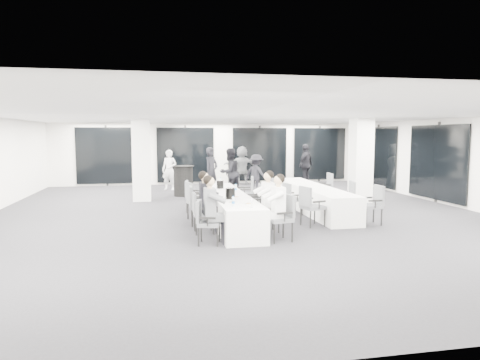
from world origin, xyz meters
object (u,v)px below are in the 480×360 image
at_px(chair_side_right_near, 373,202).
at_px(ice_bucket_far, 220,184).
at_px(chair_main_right_far, 247,191).
at_px(chair_side_right_mid, 347,195).
at_px(chair_main_right_second, 272,211).
at_px(chair_main_left_far, 191,194).
at_px(chair_main_left_second, 200,210).
at_px(chair_side_right_far, 325,187).
at_px(standing_guest_c, 256,171).
at_px(banquet_table_main, 229,208).
at_px(standing_guest_d, 306,162).
at_px(ice_bucket_near, 230,193).
at_px(standing_guest_b, 230,169).
at_px(standing_guest_h, 359,175).
at_px(chair_main_left_near, 205,219).
at_px(chair_main_left_fourth, 194,199).
at_px(chair_main_left_mid, 197,203).
at_px(standing_guest_a, 211,168).
at_px(chair_side_left_mid, 291,197).
at_px(standing_guest_e, 363,164).
at_px(chair_main_right_mid, 262,201).
at_px(chair_main_right_near, 283,215).
at_px(chair_side_left_near, 310,204).
at_px(chair_main_right_fourth, 255,199).
at_px(chair_side_left_far, 276,190).
at_px(cocktail_table, 183,181).
at_px(banquet_table_side, 313,198).
at_px(standing_guest_f, 242,163).

xyz_separation_m(chair_side_right_near, ice_bucket_far, (-3.63, 2.05, 0.30)).
xyz_separation_m(chair_main_right_far, chair_side_right_mid, (2.73, -1.02, -0.05)).
relative_size(chair_main_right_second, ice_bucket_far, 3.82).
bearing_deg(chair_main_left_far, chair_main_left_second, 9.19).
xyz_separation_m(chair_side_right_far, standing_guest_c, (-1.64, 2.96, 0.28)).
relative_size(chair_main_left_second, chair_side_right_near, 0.94).
bearing_deg(standing_guest_c, banquet_table_main, 117.35).
xyz_separation_m(chair_side_right_mid, standing_guest_d, (1.12, 6.78, 0.52)).
bearing_deg(ice_bucket_near, standing_guest_b, 80.75).
relative_size(chair_main_left_second, standing_guest_h, 0.53).
xyz_separation_m(chair_main_left_near, chair_main_left_fourth, (-0.01, 2.57, 0.06)).
relative_size(chair_main_left_mid, standing_guest_d, 0.47).
height_order(chair_main_left_far, ice_bucket_near, ice_bucket_near).
xyz_separation_m(standing_guest_a, ice_bucket_near, (-0.32, -6.30, -0.14)).
relative_size(chair_main_left_mid, chair_side_left_mid, 1.10).
bearing_deg(chair_side_left_mid, standing_guest_e, 124.85).
xyz_separation_m(standing_guest_b, standing_guest_d, (3.89, 2.75, 0.05)).
height_order(chair_main_left_mid, chair_main_right_mid, chair_main_right_mid).
xyz_separation_m(standing_guest_a, standing_guest_b, (0.58, -0.79, -0.00)).
relative_size(chair_side_right_mid, ice_bucket_near, 3.65).
bearing_deg(ice_bucket_near, chair_main_left_fourth, 119.00).
bearing_deg(ice_bucket_near, chair_main_right_second, -21.04).
bearing_deg(chair_main_right_near, chair_main_left_second, 48.06).
bearing_deg(chair_main_left_mid, chair_main_right_near, 44.18).
relative_size(chair_main_left_far, standing_guest_b, 0.46).
bearing_deg(banquet_table_main, chair_side_left_near, -23.34).
bearing_deg(chair_main_left_second, standing_guest_c, 156.04).
distance_m(chair_main_right_fourth, chair_side_left_near, 1.72).
height_order(chair_main_right_far, chair_side_right_far, same).
distance_m(chair_main_right_mid, ice_bucket_near, 1.15).
relative_size(chair_side_left_mid, ice_bucket_far, 3.98).
distance_m(chair_main_left_second, chair_main_left_fourth, 1.54).
bearing_deg(chair_main_right_mid, banquet_table_main, 78.96).
bearing_deg(chair_main_left_fourth, ice_bucket_near, 17.40).
bearing_deg(chair_side_left_far, cocktail_table, -129.90).
bearing_deg(standing_guest_a, chair_main_right_near, -130.00).
height_order(chair_side_left_near, chair_side_right_mid, chair_side_left_near).
distance_m(chair_main_left_mid, standing_guest_e, 9.63).
relative_size(chair_main_right_far, chair_side_left_mid, 1.14).
xyz_separation_m(banquet_table_side, standing_guest_a, (-2.52, 4.22, 0.64)).
xyz_separation_m(banquet_table_side, chair_side_right_mid, (0.83, -0.60, 0.16)).
bearing_deg(banquet_table_side, chair_main_right_second, -128.12).
height_order(chair_side_left_mid, ice_bucket_near, ice_bucket_near).
bearing_deg(chair_side_left_far, chair_main_left_far, -72.75).
height_order(chair_side_left_near, chair_side_left_mid, chair_side_left_near).
height_order(standing_guest_a, standing_guest_h, standing_guest_a).
bearing_deg(standing_guest_d, banquet_table_side, 29.40).
height_order(chair_main_right_mid, standing_guest_f, standing_guest_f).
relative_size(cocktail_table, chair_main_left_near, 1.23).
height_order(chair_main_right_mid, standing_guest_b, standing_guest_b).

